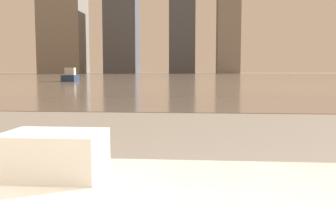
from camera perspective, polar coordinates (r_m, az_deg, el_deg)
name	(u,v)px	position (r m, az deg, el deg)	size (l,w,h in m)	color
towel_stack	(54,154)	(1.06, -17.00, -7.17)	(0.26, 0.19, 0.12)	silver
harbor_water	(198,76)	(62.22, 4.59, 4.48)	(180.00, 110.00, 0.01)	gray
harbor_boat_2	(70,77)	(29.62, -14.65, 4.22)	(1.43, 2.90, 1.04)	navy
skyline_tower_0	(62,0)	(127.99, -15.79, 15.18)	(13.60, 10.94, 46.66)	gray
skyline_tower_1	(122,37)	(121.19, -7.01, 10.29)	(9.23, 13.09, 23.12)	#4C515B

